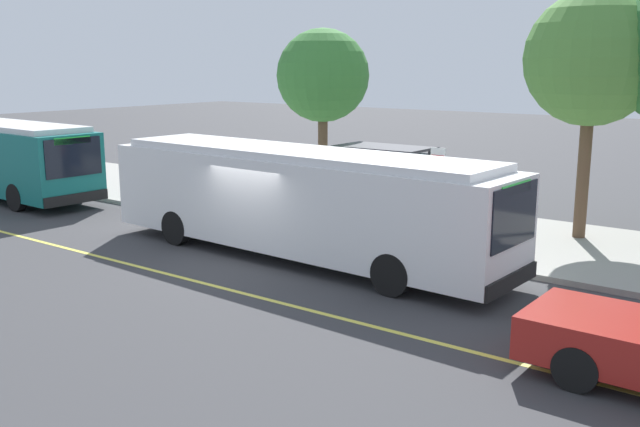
{
  "coord_description": "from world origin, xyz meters",
  "views": [
    {
      "loc": [
        12.49,
        -13.68,
        5.15
      ],
      "look_at": [
        1.5,
        1.03,
        1.3
      ],
      "focal_mm": 40.09,
      "sensor_mm": 36.0,
      "label": 1
    }
  ],
  "objects_px": {
    "transit_bus_main": "(298,199)",
    "waiting_bench": "(384,207)",
    "transit_bus_second": "(1,156)",
    "route_sign_post": "(437,183)",
    "pedestrian_commuter": "(319,191)"
  },
  "relations": [
    {
      "from": "transit_bus_main",
      "to": "waiting_bench",
      "type": "distance_m",
      "value": 4.7
    },
    {
      "from": "transit_bus_second",
      "to": "pedestrian_commuter",
      "type": "height_order",
      "value": "transit_bus_second"
    },
    {
      "from": "waiting_bench",
      "to": "route_sign_post",
      "type": "bearing_deg",
      "value": -33.03
    },
    {
      "from": "waiting_bench",
      "to": "route_sign_post",
      "type": "distance_m",
      "value": 3.64
    },
    {
      "from": "transit_bus_main",
      "to": "transit_bus_second",
      "type": "bearing_deg",
      "value": 179.35
    },
    {
      "from": "transit_bus_main",
      "to": "transit_bus_second",
      "type": "xyz_separation_m",
      "value": [
        -15.06,
        0.17,
        -0.0
      ]
    },
    {
      "from": "waiting_bench",
      "to": "pedestrian_commuter",
      "type": "relative_size",
      "value": 0.95
    },
    {
      "from": "route_sign_post",
      "to": "pedestrian_commuter",
      "type": "distance_m",
      "value": 4.86
    },
    {
      "from": "transit_bus_second",
      "to": "waiting_bench",
      "type": "height_order",
      "value": "transit_bus_second"
    },
    {
      "from": "transit_bus_main",
      "to": "route_sign_post",
      "type": "relative_size",
      "value": 4.44
    },
    {
      "from": "transit_bus_second",
      "to": "pedestrian_commuter",
      "type": "xyz_separation_m",
      "value": [
        13.07,
        3.44,
        -0.5
      ]
    },
    {
      "from": "transit_bus_main",
      "to": "pedestrian_commuter",
      "type": "xyz_separation_m",
      "value": [
        -2.0,
        3.61,
        -0.5
      ]
    },
    {
      "from": "transit_bus_main",
      "to": "route_sign_post",
      "type": "distance_m",
      "value": 3.87
    },
    {
      "from": "transit_bus_main",
      "to": "pedestrian_commuter",
      "type": "height_order",
      "value": "transit_bus_main"
    },
    {
      "from": "transit_bus_second",
      "to": "pedestrian_commuter",
      "type": "relative_size",
      "value": 6.19
    }
  ]
}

